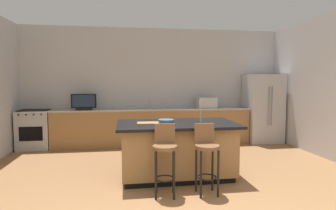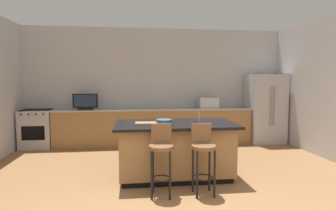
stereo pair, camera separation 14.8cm
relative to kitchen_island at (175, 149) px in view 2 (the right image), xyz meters
The scene contains 15 objects.
wall_back 2.99m from the kitchen_island, 91.49° to the left, with size 7.13×0.12×2.95m, color #BCBCC1.
counter_back 2.44m from the kitchen_island, 93.64° to the left, with size 4.88×0.62×0.90m.
kitchen_island is the anchor object (origin of this frame).
refrigerator 3.64m from the kitchen_island, 40.88° to the left, with size 0.89×0.78×1.77m.
range_oven 3.84m from the kitchen_island, 140.60° to the left, with size 0.73×0.63×0.92m.
microwave 2.79m from the kitchen_island, 63.35° to the left, with size 0.48×0.36×0.27m, color #B7BABF.
tv_monitor 3.06m from the kitchen_island, 127.43° to the left, with size 0.59×0.16×0.39m.
sink_faucet_back 2.61m from the kitchen_island, 95.11° to the left, with size 0.02×0.02×0.24m, color #B2B2B7.
sink_faucet_island 0.68m from the kitchen_island, ahead, with size 0.02×0.02×0.22m, color #B2B2B7.
bar_stool_left 0.81m from the kitchen_island, 112.44° to the right, with size 0.34×0.36×0.99m.
bar_stool_right 0.82m from the kitchen_island, 69.65° to the right, with size 0.34×0.34×0.98m.
fruit_bowl 0.52m from the kitchen_island, 157.44° to the right, with size 0.25×0.25×0.07m, color #3F668C.
cell_phone 0.49m from the kitchen_island, 117.99° to the right, with size 0.07×0.15×0.01m, color black.
tv_remote 0.51m from the kitchen_island, 117.67° to the left, with size 0.04×0.17×0.02m, color black.
cutting_board 0.65m from the kitchen_island, behind, with size 0.36×0.23×0.02m, color #A87F51.
Camera 2 is at (-0.61, -2.58, 1.59)m, focal length 29.90 mm.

